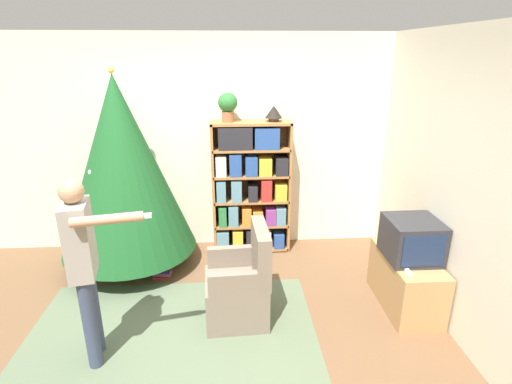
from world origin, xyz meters
TOP-DOWN VIEW (x-y plane):
  - ground_plane at (0.00, 0.00)m, footprint 14.00×14.00m
  - wall_back at (0.00, 1.90)m, footprint 8.00×0.10m
  - wall_right at (2.26, 0.00)m, footprint 0.10×8.00m
  - area_rug at (-0.27, 0.02)m, footprint 2.56×1.69m
  - bookshelf at (0.52, 1.65)m, footprint 0.94×0.33m
  - tv_stand at (1.96, 0.34)m, footprint 0.44×0.87m
  - television at (1.96, 0.33)m, footprint 0.47×0.49m
  - game_remote at (1.83, 0.08)m, footprint 0.04×0.12m
  - christmas_tree at (-0.90, 1.34)m, footprint 1.50×1.50m
  - armchair at (0.35, 0.25)m, footprint 0.60×0.59m
  - standing_person at (-0.83, -0.20)m, footprint 0.68×0.46m
  - potted_plant at (0.27, 1.66)m, footprint 0.22×0.22m
  - table_lamp at (0.79, 1.66)m, footprint 0.20×0.20m
  - book_pile_near_tree at (-0.50, 1.04)m, footprint 0.20×0.17m

SIDE VIEW (x-z plane):
  - ground_plane at x=0.00m, z-range 0.00..0.00m
  - area_rug at x=-0.27m, z-range 0.00..0.01m
  - book_pile_near_tree at x=-0.50m, z-range 0.00..0.06m
  - tv_stand at x=1.96m, z-range 0.00..0.53m
  - armchair at x=0.35m, z-range -0.14..0.78m
  - game_remote at x=1.83m, z-range 0.53..0.56m
  - television at x=1.96m, z-range 0.53..0.91m
  - bookshelf at x=0.52m, z-range 0.00..1.62m
  - standing_person at x=-0.83m, z-range 0.14..1.68m
  - christmas_tree at x=-0.90m, z-range 0.07..2.32m
  - wall_back at x=0.00m, z-range 0.00..2.60m
  - wall_right at x=2.26m, z-range 0.00..2.60m
  - table_lamp at x=0.79m, z-range 1.63..1.81m
  - potted_plant at x=0.27m, z-range 1.64..1.97m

